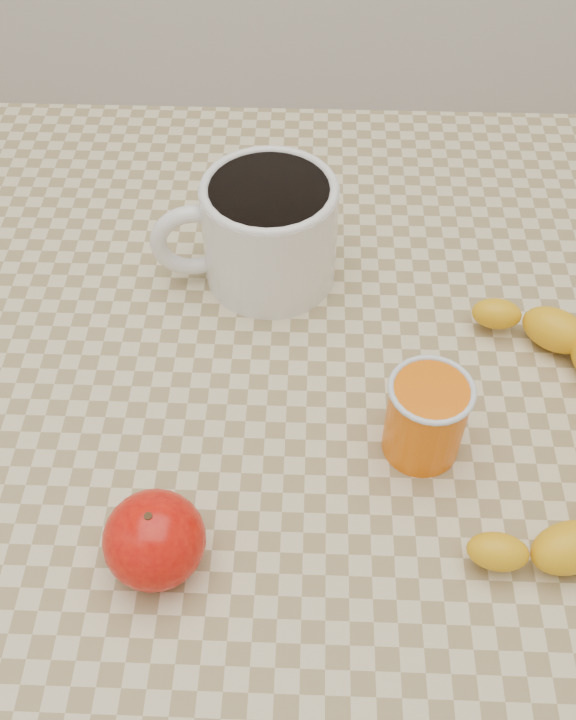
{
  "coord_description": "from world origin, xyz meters",
  "views": [
    {
      "loc": [
        0.01,
        -0.43,
        1.28
      ],
      "look_at": [
        0.0,
        0.0,
        0.77
      ],
      "focal_mm": 40.0,
      "sensor_mm": 36.0,
      "label": 1
    }
  ],
  "objects_px": {
    "coffee_mug": "(266,228)",
    "banana": "(560,431)",
    "apple": "(154,540)",
    "table": "(288,433)",
    "orange_juice_glass": "(426,417)"
  },
  "relations": [
    {
      "from": "orange_juice_glass",
      "to": "banana",
      "type": "height_order",
      "value": "orange_juice_glass"
    },
    {
      "from": "orange_juice_glass",
      "to": "banana",
      "type": "xyz_separation_m",
      "value": [
        0.1,
        0.0,
        -0.01
      ]
    },
    {
      "from": "banana",
      "to": "apple",
      "type": "bearing_deg",
      "value": -142.99
    },
    {
      "from": "orange_juice_glass",
      "to": "table",
      "type": "bearing_deg",
      "value": 147.41
    },
    {
      "from": "table",
      "to": "banana",
      "type": "bearing_deg",
      "value": -17.69
    },
    {
      "from": "orange_juice_glass",
      "to": "apple",
      "type": "distance_m",
      "value": 0.22
    },
    {
      "from": "orange_juice_glass",
      "to": "banana",
      "type": "bearing_deg",
      "value": 0.42
    },
    {
      "from": "apple",
      "to": "banana",
      "type": "bearing_deg",
      "value": 19.68
    },
    {
      "from": "coffee_mug",
      "to": "table",
      "type": "bearing_deg",
      "value": -78.91
    },
    {
      "from": "table",
      "to": "coffee_mug",
      "type": "xyz_separation_m",
      "value": [
        -0.02,
        0.12,
        0.14
      ]
    },
    {
      "from": "coffee_mug",
      "to": "banana",
      "type": "relative_size",
      "value": 0.5
    },
    {
      "from": "apple",
      "to": "coffee_mug",
      "type": "bearing_deg",
      "value": 78.35
    },
    {
      "from": "coffee_mug",
      "to": "banana",
      "type": "height_order",
      "value": "coffee_mug"
    },
    {
      "from": "coffee_mug",
      "to": "banana",
      "type": "distance_m",
      "value": 0.3
    },
    {
      "from": "coffee_mug",
      "to": "orange_juice_glass",
      "type": "height_order",
      "value": "coffee_mug"
    }
  ]
}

